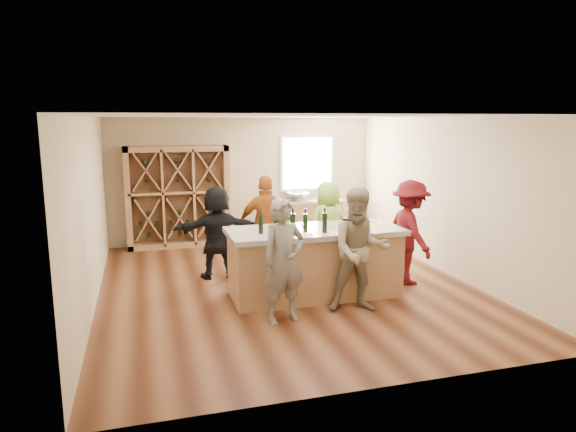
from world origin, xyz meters
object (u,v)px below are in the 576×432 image
object	(u,v)px
person_near_right	(360,250)
wine_bottle_c	(282,223)
wine_rack	(178,197)
wine_bottle_d	(293,224)
sink	(298,196)
wine_bottle_e	(305,223)
person_server	(410,232)
wine_bottle_f	(325,223)
tasting_counter_base	(315,265)
wine_bottle_a	(261,224)
person_far_right	(328,225)
person_near_left	(284,261)
wine_bottle_b	(276,224)
person_far_mid	(267,225)
person_far_left	(217,232)

from	to	relation	value
person_near_right	wine_bottle_c	bearing A→B (deg)	154.26
wine_rack	wine_bottle_d	xyz separation A→B (m)	(1.37, -4.12, 0.13)
sink	wine_bottle_e	size ratio (longest dim) A/B	1.97
wine_bottle_d	person_server	xyz separation A→B (m)	(2.19, 0.44, -0.35)
sink	wine_bottle_f	world-z (taller)	wine_bottle_f
tasting_counter_base	wine_bottle_a	bearing A→B (deg)	-172.66
wine_bottle_a	wine_bottle_c	world-z (taller)	wine_bottle_a
wine_rack	person_far_right	size ratio (longest dim) A/B	1.34
sink	person_near_left	size ratio (longest dim) A/B	0.32
tasting_counter_base	person_far_right	bearing A→B (deg)	61.80
tasting_counter_base	wine_bottle_e	world-z (taller)	wine_bottle_e
wine_bottle_d	person_server	size ratio (longest dim) A/B	0.18
tasting_counter_base	wine_bottle_d	xyz separation A→B (m)	(-0.44, -0.27, 0.73)
sink	person_far_right	bearing A→B (deg)	-93.57
wine_bottle_b	person_far_right	distance (m)	2.17
person_far_mid	person_far_right	distance (m)	1.18
wine_bottle_d	person_near_right	size ratio (longest dim) A/B	0.17
person_near_right	wine_bottle_a	bearing A→B (deg)	163.79
person_server	person_far_right	distance (m)	1.57
wine_bottle_e	person_near_right	world-z (taller)	person_near_right
wine_bottle_b	wine_bottle_d	distance (m)	0.24
sink	person_server	distance (m)	3.71
person_far_mid	wine_bottle_a	bearing A→B (deg)	86.79
person_far_mid	wine_bottle_e	bearing A→B (deg)	112.28
wine_rack	person_far_mid	world-z (taller)	wine_rack
sink	wine_bottle_d	size ratio (longest dim) A/B	1.75
person_server	person_far_right	world-z (taller)	person_server
tasting_counter_base	person_far_right	size ratio (longest dim) A/B	1.59
wine_bottle_c	wine_bottle_e	xyz separation A→B (m)	(0.33, -0.09, 0.00)
wine_bottle_e	person_far_right	distance (m)	1.85
wine_bottle_d	wine_rack	bearing A→B (deg)	108.42
wine_bottle_a	person_far_mid	size ratio (longest dim) A/B	0.16
wine_bottle_b	sink	bearing A→B (deg)	68.66
sink	wine_bottle_b	distance (m)	4.30
wine_bottle_c	person_near_right	size ratio (longest dim) A/B	0.15
person_near_left	person_server	xyz separation A→B (m)	(2.51, 1.07, 0.03)
wine_bottle_e	wine_bottle_f	world-z (taller)	wine_bottle_f
person_server	wine_bottle_f	xyz separation A→B (m)	(-1.71, -0.48, 0.35)
wine_bottle_d	wine_bottle_e	xyz separation A→B (m)	(0.23, 0.10, -0.02)
person_server	wine_rack	bearing A→B (deg)	44.52
wine_rack	person_far_right	bearing A→B (deg)	-44.16
person_far_right	wine_bottle_f	world-z (taller)	person_far_right
sink	person_near_right	xyz separation A→B (m)	(-0.48, -4.59, -0.11)
sink	person_far_mid	size ratio (longest dim) A/B	0.30
person_far_mid	person_far_right	world-z (taller)	person_far_mid
person_near_left	person_far_left	bearing A→B (deg)	93.51
wine_bottle_d	wine_bottle_e	distance (m)	0.25
wine_bottle_c	person_far_mid	size ratio (longest dim) A/B	0.15
wine_bottle_c	person_near_left	size ratio (longest dim) A/B	0.16
wine_bottle_c	wine_rack	bearing A→B (deg)	107.88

